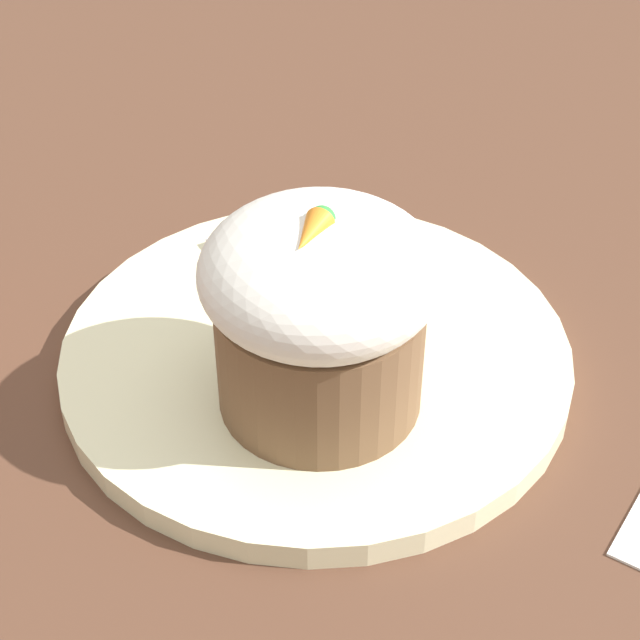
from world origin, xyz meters
TOP-DOWN VIEW (x-y plane):
  - ground_plane at (0.00, 0.00)m, footprint 4.00×4.00m
  - dessert_plate at (0.00, 0.00)m, footprint 0.22×0.22m
  - carrot_cake at (0.03, 0.01)m, footprint 0.09×0.09m
  - spoon at (-0.00, -0.01)m, footprint 0.09×0.10m

SIDE VIEW (x-z plane):
  - ground_plane at x=0.00m, z-range 0.00..0.00m
  - dessert_plate at x=0.00m, z-range 0.00..0.01m
  - spoon at x=0.00m, z-range 0.01..0.02m
  - carrot_cake at x=0.03m, z-range 0.01..0.10m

